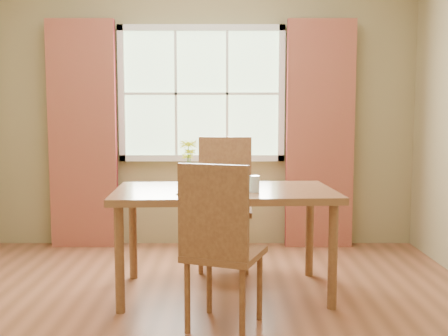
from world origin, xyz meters
name	(u,v)px	position (x,y,z in m)	size (l,w,h in m)	color
room	(189,107)	(0.00, 0.00, 1.35)	(4.24, 3.84, 2.74)	brown
window	(202,94)	(0.00, 1.87, 1.50)	(1.62, 0.06, 1.32)	#BBE3AB
curtain_left	(83,135)	(-1.15, 1.78, 1.10)	(0.65, 0.08, 2.20)	maroon
curtain_right	(320,135)	(1.15, 1.78, 1.10)	(0.65, 0.08, 2.20)	maroon
dining_table	(224,200)	(0.22, 0.44, 0.69)	(1.61, 0.96, 0.77)	brown
chair_near	(219,240)	(0.19, -0.26, 0.56)	(0.55, 0.55, 1.02)	brown
chair_far	(225,195)	(0.22, 1.16, 0.61)	(0.48, 0.48, 1.11)	brown
placemat	(212,191)	(0.13, 0.32, 0.77)	(0.45, 0.33, 0.01)	beige
plate	(216,191)	(0.16, 0.29, 0.78)	(0.26, 0.26, 0.01)	#77E338
croissant_sandwich	(213,181)	(0.15, 0.29, 0.84)	(0.19, 0.15, 0.13)	#CF8C46
water_glass	(254,184)	(0.43, 0.32, 0.82)	(0.08, 0.08, 0.11)	silver
flower_vase	(189,158)	(-0.05, 0.66, 0.97)	(0.14, 0.14, 0.34)	silver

